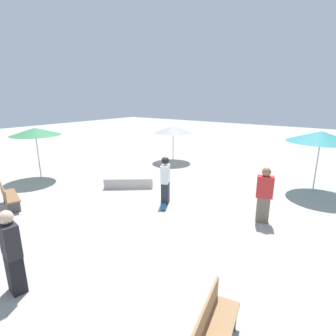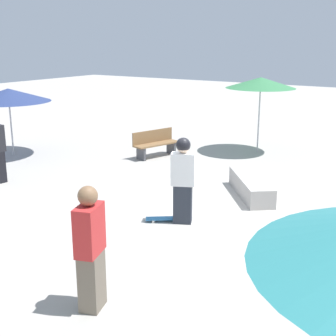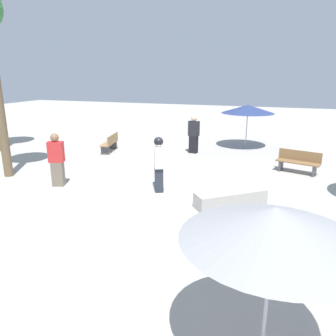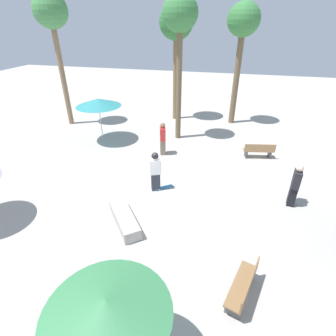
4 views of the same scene
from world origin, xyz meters
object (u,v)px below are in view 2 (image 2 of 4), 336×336
object	(u,v)px
shade_umbrella_green	(261,83)
skater_main	(183,178)
shade_umbrella_navy	(8,95)
concrete_ledge	(251,186)
bystander_far	(90,249)
skateboard	(165,218)
bench_far	(155,144)

from	to	relation	value
shade_umbrella_green	skater_main	bearing A→B (deg)	-170.22
skater_main	shade_umbrella_navy	world-z (taller)	shade_umbrella_navy
concrete_ledge	bystander_far	world-z (taller)	bystander_far
concrete_ledge	shade_umbrella_navy	distance (m)	8.36
concrete_ledge	shade_umbrella_green	world-z (taller)	shade_umbrella_green
skateboard	bystander_far	world-z (taller)	bystander_far
skateboard	bystander_far	size ratio (longest dim) A/B	0.42
bench_far	bystander_far	size ratio (longest dim) A/B	0.92
skater_main	bystander_far	distance (m)	3.49
concrete_ledge	bench_far	distance (m)	4.60
shade_umbrella_navy	concrete_ledge	bearing A→B (deg)	-86.83
bench_far	shade_umbrella_navy	bearing A→B (deg)	-42.21
shade_umbrella_green	bench_far	bearing A→B (deg)	134.03
skateboard	concrete_ledge	distance (m)	2.68
skateboard	concrete_ledge	xyz separation A→B (m)	(2.55, -0.82, 0.17)
shade_umbrella_navy	bystander_far	world-z (taller)	shade_umbrella_navy
skater_main	bench_far	xyz separation A→B (m)	(4.34, 3.68, -0.54)
shade_umbrella_navy	bystander_far	bearing A→B (deg)	-123.02
bench_far	shade_umbrella_navy	xyz separation A→B (m)	(-2.40, 4.00, 1.54)
shade_umbrella_green	shade_umbrella_navy	distance (m)	8.11
concrete_ledge	bystander_far	size ratio (longest dim) A/B	1.12
skateboard	bystander_far	bearing A→B (deg)	69.57
skater_main	shade_umbrella_green	world-z (taller)	shade_umbrella_green
shade_umbrella_navy	bystander_far	distance (m)	9.93
bystander_far	skateboard	bearing A→B (deg)	-2.65
shade_umbrella_green	shade_umbrella_navy	xyz separation A→B (m)	(-4.83, 6.51, -0.34)
skater_main	skateboard	distance (m)	0.98
skateboard	shade_umbrella_green	xyz separation A→B (m)	(6.93, 0.83, 2.25)
skateboard	shade_umbrella_navy	world-z (taller)	shade_umbrella_navy
skateboard	bystander_far	xyz separation A→B (m)	(-3.28, -0.94, 0.85)
skater_main	shade_umbrella_navy	size ratio (longest dim) A/B	0.68
bench_far	shade_umbrella_green	size ratio (longest dim) A/B	0.67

